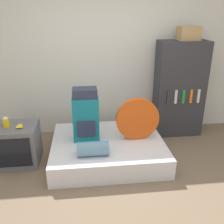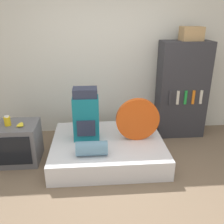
{
  "view_description": "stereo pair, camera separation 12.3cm",
  "coord_description": "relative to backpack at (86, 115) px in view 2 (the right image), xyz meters",
  "views": [
    {
      "loc": [
        -0.39,
        -2.42,
        2.08
      ],
      "look_at": [
        -0.01,
        0.87,
        0.74
      ],
      "focal_mm": 40.0,
      "sensor_mm": 36.0,
      "label": 1
    },
    {
      "loc": [
        -0.27,
        -2.43,
        2.08
      ],
      "look_at": [
        -0.01,
        0.87,
        0.74
      ],
      "focal_mm": 40.0,
      "sensor_mm": 36.0,
      "label": 2
    }
  ],
  "objects": [
    {
      "name": "canister",
      "position": [
        -1.1,
        -0.09,
        -0.02
      ],
      "size": [
        0.09,
        0.09,
        0.14
      ],
      "color": "gold",
      "rests_on": "television"
    },
    {
      "name": "backpack",
      "position": [
        0.0,
        0.0,
        0.0
      ],
      "size": [
        0.38,
        0.29,
        0.79
      ],
      "color": "#14707F",
      "rests_on": "bed"
    },
    {
      "name": "sleeping_roll",
      "position": [
        0.07,
        -0.48,
        -0.28
      ],
      "size": [
        0.42,
        0.2,
        0.2
      ],
      "color": "#5B849E",
      "rests_on": "bed"
    },
    {
      "name": "television",
      "position": [
        -0.99,
        -0.08,
        -0.38
      ],
      "size": [
        0.59,
        0.54,
        0.59
      ],
      "color": "#5B5B60",
      "rests_on": "ground_plane"
    },
    {
      "name": "bed",
      "position": [
        0.31,
        -0.08,
        -0.53
      ],
      "size": [
        1.65,
        1.36,
        0.29
      ],
      "color": "silver",
      "rests_on": "ground_plane"
    },
    {
      "name": "ground_plane",
      "position": [
        0.39,
        -0.96,
        -0.67
      ],
      "size": [
        16.0,
        16.0,
        0.0
      ],
      "primitive_type": "plane",
      "color": "brown"
    },
    {
      "name": "bookshelf",
      "position": [
        1.64,
        0.62,
        0.15
      ],
      "size": [
        0.82,
        0.42,
        1.65
      ],
      "color": "#2D2D33",
      "rests_on": "ground_plane"
    },
    {
      "name": "wall_back",
      "position": [
        0.39,
        0.92,
        0.63
      ],
      "size": [
        8.0,
        0.05,
        2.6
      ],
      "color": "silver",
      "rests_on": "ground_plane"
    },
    {
      "name": "cardboard_box",
      "position": [
        1.7,
        0.64,
        1.08
      ],
      "size": [
        0.33,
        0.27,
        0.22
      ],
      "color": "#A88456",
      "rests_on": "bookshelf"
    },
    {
      "name": "banana_bunch",
      "position": [
        -0.91,
        -0.12,
        -0.07
      ],
      "size": [
        0.11,
        0.14,
        0.04
      ],
      "color": "yellow",
      "rests_on": "television"
    },
    {
      "name": "tent_bag",
      "position": [
        0.75,
        -0.08,
        -0.06
      ],
      "size": [
        0.64,
        0.08,
        0.64
      ],
      "color": "#D14C14",
      "rests_on": "bed"
    }
  ]
}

